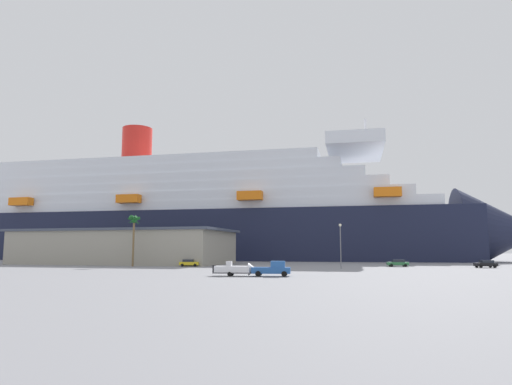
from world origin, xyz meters
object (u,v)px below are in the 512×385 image
palm_tree (134,225)px  parked_car_black_coupe (486,264)px  small_boat_on_trailer (237,269)px  parked_car_yellow_taxi (189,263)px  pickup_truck (273,269)px  street_lamp (340,240)px  cruise_ship (203,217)px  parked_car_green_wagon (398,263)px

palm_tree → parked_car_black_coupe: bearing=4.7°
small_boat_on_trailer → parked_car_yellow_taxi: bearing=119.1°
pickup_truck → street_lamp: (10.02, 26.55, 4.71)m
cruise_ship → small_boat_on_trailer: bearing=-70.2°
palm_tree → parked_car_yellow_taxi: (12.68, 1.88, -8.63)m
pickup_truck → palm_tree: 48.27m
small_boat_on_trailer → parked_car_black_coupe: size_ratio=1.58×
parked_car_yellow_taxi → parked_car_black_coupe: size_ratio=1.00×
small_boat_on_trailer → parked_car_black_coupe: 58.72m
palm_tree → parked_car_black_coupe: size_ratio=2.53×
parked_car_black_coupe → parked_car_green_wagon: same height
street_lamp → parked_car_yellow_taxi: street_lamp is taller
small_boat_on_trailer → parked_car_yellow_taxi: small_boat_on_trailer is taller
parked_car_yellow_taxi → parked_car_green_wagon: same height
small_boat_on_trailer → street_lamp: 31.25m
parked_car_black_coupe → parked_car_green_wagon: size_ratio=0.98×
cruise_ship → pickup_truck: bearing=-67.3°
pickup_truck → small_boat_on_trailer: pickup_truck is taller
pickup_truck → palm_tree: palm_tree is taller
street_lamp → parked_car_green_wagon: street_lamp is taller
pickup_truck → parked_car_black_coupe: (40.08, 37.05, -0.21)m
pickup_truck → parked_car_green_wagon: (22.62, 39.79, -0.21)m
palm_tree → street_lamp: bearing=-5.2°
parked_car_yellow_taxi → small_boat_on_trailer: bearing=-60.9°
palm_tree → parked_car_black_coupe: 77.07m
cruise_ship → small_boat_on_trailer: 99.14m
small_boat_on_trailer → parked_car_yellow_taxi: (-18.35, 32.92, -0.13)m
street_lamp → parked_car_yellow_taxi: bearing=169.8°
small_boat_on_trailer → palm_tree: size_ratio=0.62×
pickup_truck → small_boat_on_trailer: 5.23m
cruise_ship → parked_car_green_wagon: cruise_ship is taller
small_boat_on_trailer → parked_car_green_wagon: bearing=55.2°
small_boat_on_trailer → parked_car_yellow_taxi: 37.69m
pickup_truck → street_lamp: bearing=69.3°
cruise_ship → parked_car_black_coupe: size_ratio=47.75×
parked_car_green_wagon → small_boat_on_trailer: bearing=-124.8°
pickup_truck → palm_tree: bearing=139.7°
parked_car_yellow_taxi → parked_car_black_coupe: (63.64, 4.44, 0.00)m
pickup_truck → parked_car_yellow_taxi: size_ratio=1.25×
pickup_truck → parked_car_green_wagon: size_ratio=1.22×
small_boat_on_trailer → parked_car_green_wagon: size_ratio=1.55×
cruise_ship → small_boat_on_trailer: cruise_ship is taller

